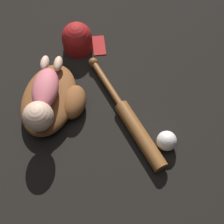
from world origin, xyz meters
The scene contains 6 objects.
ground_plane centered at (0.00, 0.00, 0.00)m, with size 6.00×6.00×0.00m, color black.
baseball_glove centered at (-0.03, 0.03, 0.04)m, with size 0.38×0.31×0.09m.
baby_figure centered at (0.03, 0.03, 0.13)m, with size 0.37×0.19×0.11m.
baseball_bat centered at (-0.05, 0.37, 0.03)m, with size 0.41×0.46×0.06m.
baseball centered at (-0.01, 0.52, 0.04)m, with size 0.08×0.08×0.08m.
baseball_cap centered at (-0.35, 0.00, 0.06)m, with size 0.18×0.21×0.14m.
Camera 1 is at (0.51, 0.48, 1.14)m, focal length 50.00 mm.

